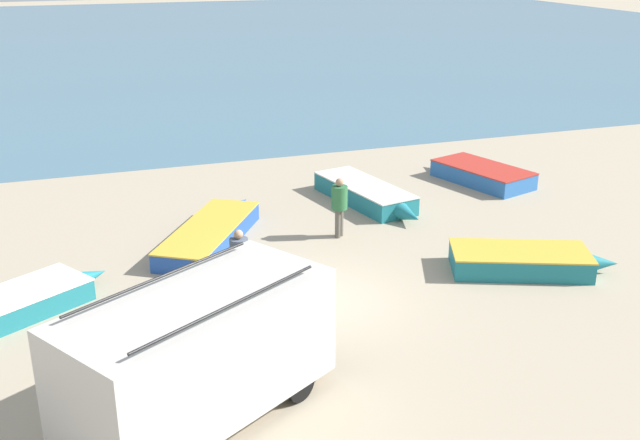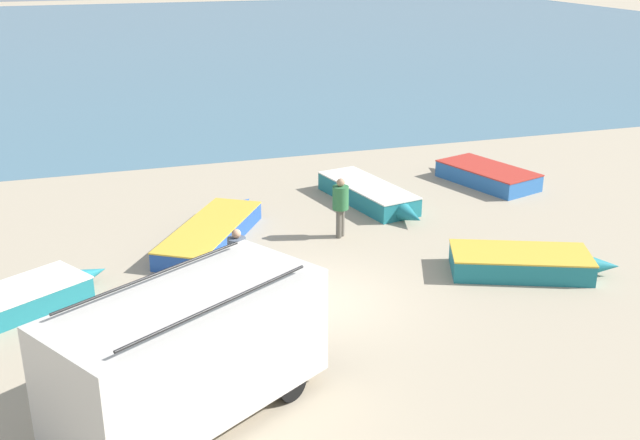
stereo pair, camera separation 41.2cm
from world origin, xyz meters
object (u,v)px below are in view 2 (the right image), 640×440
object	(u,v)px
fisherman_0	(341,202)
fisherman_1	(237,256)
fishing_rowboat_2	(10,303)
parked_van	(190,350)
fishing_rowboat_1	(525,263)
fishing_rowboat_4	(370,195)
fishing_rowboat_0	(485,175)
fishing_rowboat_3	(212,232)

from	to	relation	value
fisherman_0	fisherman_1	bearing A→B (deg)	86.52
fisherman_0	fishing_rowboat_2	bearing A→B (deg)	62.38
parked_van	fishing_rowboat_1	distance (m)	9.41
fishing_rowboat_1	fisherman_1	bearing A→B (deg)	-165.87
fisherman_0	parked_van	bearing A→B (deg)	102.44
fishing_rowboat_4	fishing_rowboat_0	bearing A→B (deg)	88.46
fishing_rowboat_0	fishing_rowboat_2	bearing A→B (deg)	92.09
fishing_rowboat_1	fisherman_0	distance (m)	5.18
fishing_rowboat_0	fisherman_0	bearing A→B (deg)	99.16
fishing_rowboat_1	fishing_rowboat_3	distance (m)	8.31
parked_van	fishing_rowboat_0	bearing A→B (deg)	10.78
parked_van	fishing_rowboat_2	xyz separation A→B (m)	(-3.28, 5.02, -1.01)
fishing_rowboat_0	fishing_rowboat_4	xyz separation A→B (m)	(-4.52, -0.82, 0.01)
parked_van	fishing_rowboat_2	distance (m)	6.08
fisherman_1	fisherman_0	bearing A→B (deg)	30.40
fishing_rowboat_3	fisherman_0	xyz separation A→B (m)	(3.44, -0.79, 0.76)
fishing_rowboat_0	fisherman_0	xyz separation A→B (m)	(-6.34, -3.19, 0.73)
fishing_rowboat_4	fisherman_1	size ratio (longest dim) A/B	2.96
fishing_rowboat_2	fisherman_0	size ratio (longest dim) A/B	2.51
fishing_rowboat_2	fisherman_1	size ratio (longest dim) A/B	2.62
fishing_rowboat_1	fishing_rowboat_3	size ratio (longest dim) A/B	0.83
fisherman_1	fishing_rowboat_1	bearing A→B (deg)	-15.77
fishing_rowboat_1	parked_van	bearing A→B (deg)	-136.40
fishing_rowboat_3	fishing_rowboat_4	size ratio (longest dim) A/B	1.04
fishing_rowboat_0	fishing_rowboat_2	distance (m)	15.72
fishing_rowboat_2	fisherman_1	bearing A→B (deg)	-38.45
fishing_rowboat_2	fishing_rowboat_4	world-z (taller)	fishing_rowboat_4
fishing_rowboat_3	fisherman_1	size ratio (longest dim) A/B	3.08
fisherman_1	fishing_rowboat_2	bearing A→B (deg)	165.41
fishing_rowboat_4	fisherman_0	distance (m)	3.08
fishing_rowboat_1	fisherman_0	size ratio (longest dim) A/B	2.45
fishing_rowboat_1	fisherman_0	xyz separation A→B (m)	(-3.54, 3.71, 0.74)
fishing_rowboat_1	fishing_rowboat_2	xyz separation A→B (m)	(-12.01, 1.62, -0.02)
fishing_rowboat_3	fishing_rowboat_4	distance (m)	5.50
fishing_rowboat_0	fishing_rowboat_3	world-z (taller)	fishing_rowboat_0
fishing_rowboat_2	fishing_rowboat_4	bearing A→B (deg)	-8.02
fishing_rowboat_3	fisherman_1	bearing A→B (deg)	-147.83
fishing_rowboat_2	fisherman_0	world-z (taller)	fisherman_0
parked_van	fishing_rowboat_3	bearing A→B (deg)	46.57
fishing_rowboat_0	fisherman_1	distance (m)	11.45
parked_van	fisherman_1	xyz separation A→B (m)	(1.72, 4.41, -0.30)
fishing_rowboat_0	fisherman_0	world-z (taller)	fisherman_0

